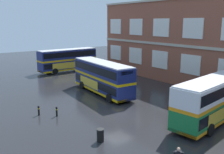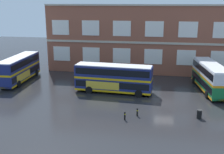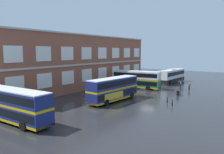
# 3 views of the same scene
# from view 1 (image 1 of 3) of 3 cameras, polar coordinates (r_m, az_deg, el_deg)

# --- Properties ---
(ground_plane) EXTENTS (120.00, 120.00, 0.00)m
(ground_plane) POSITION_cam_1_polar(r_m,az_deg,el_deg) (26.47, 4.77, -7.56)
(ground_plane) COLOR #232326
(double_decker_near) EXTENTS (3.22, 11.10, 4.07)m
(double_decker_near) POSITION_cam_1_polar(r_m,az_deg,el_deg) (47.53, -9.99, 3.93)
(double_decker_near) COLOR navy
(double_decker_near) RESTS_ON ground
(double_decker_middle) EXTENTS (11.15, 3.41, 4.07)m
(double_decker_middle) POSITION_cam_1_polar(r_m,az_deg,el_deg) (32.09, -2.25, 0.05)
(double_decker_middle) COLOR navy
(double_decker_middle) RESTS_ON ground
(double_decker_far) EXTENTS (4.07, 11.25, 4.07)m
(double_decker_far) POSITION_cam_1_polar(r_m,az_deg,el_deg) (24.92, 22.22, -4.55)
(double_decker_far) COLOR #197038
(double_decker_far) RESTS_ON ground
(station_litter_bin) EXTENTS (0.60, 0.60, 1.03)m
(station_litter_bin) POSITION_cam_1_polar(r_m,az_deg,el_deg) (19.78, -2.67, -13.07)
(station_litter_bin) COLOR black
(station_litter_bin) RESTS_ON ground
(safety_bollard_west) EXTENTS (0.19, 0.19, 0.95)m
(safety_bollard_west) POSITION_cam_1_polar(r_m,az_deg,el_deg) (25.25, -12.48, -7.64)
(safety_bollard_west) COLOR black
(safety_bollard_west) RESTS_ON ground
(safety_bollard_east) EXTENTS (0.19, 0.19, 0.95)m
(safety_bollard_east) POSITION_cam_1_polar(r_m,az_deg,el_deg) (25.93, -16.32, -7.31)
(safety_bollard_east) COLOR black
(safety_bollard_east) RESTS_ON ground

